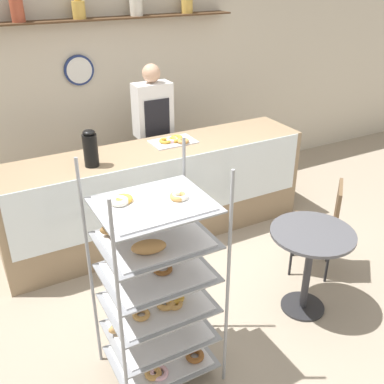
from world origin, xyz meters
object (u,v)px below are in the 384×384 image
at_px(pastry_rack, 156,286).
at_px(coffee_carafe, 90,148).
at_px(cafe_table, 310,252).
at_px(cafe_chair, 325,219).
at_px(person_worker, 154,134).
at_px(donut_tray_counter, 174,140).

relative_size(pastry_rack, coffee_carafe, 4.74).
xyz_separation_m(cafe_table, cafe_chair, (0.48, 0.34, -0.00)).
relative_size(person_worker, coffee_carafe, 4.98).
bearing_deg(cafe_table, cafe_chair, 35.50).
distance_m(cafe_chair, donut_tray_counter, 1.65).
height_order(person_worker, cafe_chair, person_worker).
bearing_deg(coffee_carafe, cafe_chair, -34.25).
xyz_separation_m(pastry_rack, coffee_carafe, (0.08, 1.53, 0.40)).
bearing_deg(coffee_carafe, donut_tray_counter, 11.11).
distance_m(cafe_chair, coffee_carafe, 2.18).
xyz_separation_m(person_worker, cafe_chair, (0.84, -1.84, -0.37)).
height_order(cafe_table, donut_tray_counter, donut_tray_counter).
distance_m(person_worker, coffee_carafe, 1.13).
distance_m(pastry_rack, cafe_chair, 1.86).
height_order(pastry_rack, donut_tray_counter, pastry_rack).
height_order(person_worker, coffee_carafe, person_worker).
bearing_deg(pastry_rack, cafe_table, 0.40).
xyz_separation_m(pastry_rack, cafe_chair, (1.81, 0.35, -0.19)).
relative_size(pastry_rack, cafe_chair, 1.79).
bearing_deg(person_worker, pastry_rack, -114.00).
relative_size(pastry_rack, donut_tray_counter, 3.60).
bearing_deg(pastry_rack, cafe_chair, 10.91).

